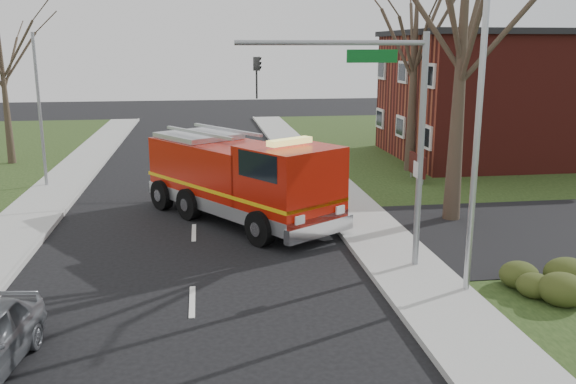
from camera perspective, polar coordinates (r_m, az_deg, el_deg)
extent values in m
plane|color=black|center=(16.13, -8.95, -10.12)|extent=(120.00, 120.00, 0.00)
cube|color=#9A9B95|center=(17.11, 12.52, -8.58)|extent=(2.40, 80.00, 0.15)
cube|color=maroon|center=(37.82, 21.62, 8.18)|extent=(15.00, 10.00, 7.00)
cube|color=black|center=(37.71, 22.11, 13.62)|extent=(15.40, 10.40, 0.30)
cube|color=silver|center=(34.89, 10.49, 6.04)|extent=(0.12, 1.40, 1.20)
cube|color=#41120F|center=(29.62, 12.01, 2.50)|extent=(0.12, 2.00, 1.00)
cylinder|color=gray|center=(28.98, 12.50, 1.32)|extent=(0.08, 0.08, 0.90)
cylinder|color=gray|center=(30.45, 11.45, 1.96)|extent=(0.08, 0.08, 0.90)
ellipsoid|color=#303F17|center=(17.28, 22.58, -7.32)|extent=(2.80, 2.00, 0.90)
cone|color=#3A2B22|center=(22.70, 15.90, 11.97)|extent=(0.64, 0.64, 12.00)
cone|color=#3A2B22|center=(31.64, 11.70, 11.15)|extent=(0.56, 0.56, 10.50)
cone|color=#3A2B22|center=(36.35, -25.06, 9.27)|extent=(0.44, 0.44, 9.00)
cylinder|color=gray|center=(17.66, 12.29, 3.36)|extent=(0.18, 0.18, 6.80)
cylinder|color=gray|center=(16.66, 4.17, 13.76)|extent=(5.20, 0.14, 0.14)
cube|color=#0C591E|center=(16.93, 7.88, 12.49)|extent=(1.40, 0.06, 0.35)
imported|color=black|center=(16.36, -2.88, 12.56)|extent=(0.22, 0.18, 1.10)
cylinder|color=#B7BABF|center=(15.98, 17.27, 4.93)|extent=(0.16, 0.16, 8.40)
cylinder|color=gray|center=(29.81, -22.20, 6.92)|extent=(0.14, 0.14, 7.00)
cube|color=#A51407|center=(23.82, -6.51, 1.97)|extent=(5.49, 6.26, 2.28)
cube|color=#A51407|center=(20.64, 0.16, 0.72)|extent=(3.92, 3.92, 2.60)
cube|color=#B7BABF|center=(23.01, -4.56, -0.75)|extent=(7.07, 8.61, 0.49)
cube|color=#E5B20C|center=(22.87, -4.59, 0.70)|extent=(7.08, 8.62, 0.13)
cube|color=black|center=(19.62, 2.51, 2.46)|extent=(2.15, 1.49, 0.92)
cube|color=#E5D866|center=(20.36, 0.17, 4.75)|extent=(1.65, 1.28, 0.20)
cylinder|color=black|center=(19.99, -2.64, -3.42)|extent=(0.98, 1.20, 1.19)
cylinder|color=black|center=(21.81, 3.10, -1.97)|extent=(0.98, 1.20, 1.19)
cylinder|color=black|center=(24.92, -11.70, -0.26)|extent=(0.98, 1.20, 1.19)
cylinder|color=black|center=(26.41, -6.43, 0.71)|extent=(0.98, 1.20, 1.19)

